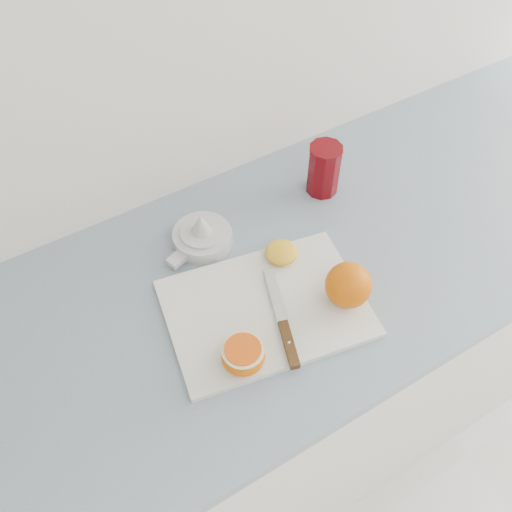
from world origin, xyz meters
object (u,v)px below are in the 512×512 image
object	(u,v)px
cutting_board	(266,308)
citrus_juicer	(202,236)
red_tumbler	(324,171)
half_orange	(243,355)
counter	(301,358)

from	to	relation	value
cutting_board	citrus_juicer	world-z (taller)	citrus_juicer
citrus_juicer	red_tumbler	size ratio (longest dim) A/B	1.28
red_tumbler	half_orange	bearing A→B (deg)	-142.08
counter	red_tumbler	size ratio (longest dim) A/B	21.08
cutting_board	red_tumbler	world-z (taller)	red_tumbler
cutting_board	half_orange	bearing A→B (deg)	-140.38
counter	citrus_juicer	world-z (taller)	citrus_juicer
half_orange	citrus_juicer	size ratio (longest dim) A/B	0.49
half_orange	counter	bearing A→B (deg)	30.42
cutting_board	half_orange	distance (m)	0.13
counter	citrus_juicer	bearing A→B (deg)	143.09
red_tumbler	counter	bearing A→B (deg)	-129.99
half_orange	red_tumbler	size ratio (longest dim) A/B	0.63
half_orange	citrus_juicer	bearing A→B (deg)	76.23
half_orange	red_tumbler	xyz separation A→B (m)	(0.37, 0.29, 0.02)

